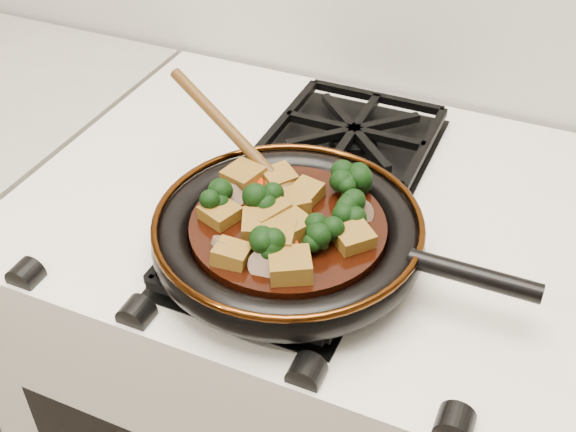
% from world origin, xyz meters
% --- Properties ---
extents(stove, '(0.76, 0.60, 0.90)m').
position_xyz_m(stove, '(0.00, 1.69, 0.45)').
color(stove, silver).
rests_on(stove, ground).
extents(burner_grate_front, '(0.23, 0.23, 0.03)m').
position_xyz_m(burner_grate_front, '(0.00, 1.55, 0.91)').
color(burner_grate_front, black).
rests_on(burner_grate_front, stove).
extents(burner_grate_back, '(0.23, 0.23, 0.03)m').
position_xyz_m(burner_grate_back, '(0.00, 1.83, 0.91)').
color(burner_grate_back, black).
rests_on(burner_grate_back, stove).
extents(skillet, '(0.44, 0.31, 0.05)m').
position_xyz_m(skillet, '(0.02, 1.56, 0.94)').
color(skillet, black).
rests_on(skillet, burner_grate_front).
extents(braising_sauce, '(0.23, 0.23, 0.02)m').
position_xyz_m(braising_sauce, '(0.01, 1.56, 0.95)').
color(braising_sauce, black).
rests_on(braising_sauce, skillet).
extents(tofu_cube_0, '(0.06, 0.06, 0.03)m').
position_xyz_m(tofu_cube_0, '(0.02, 1.54, 0.97)').
color(tofu_cube_0, brown).
rests_on(tofu_cube_0, braising_sauce).
extents(tofu_cube_1, '(0.06, 0.06, 0.03)m').
position_xyz_m(tofu_cube_1, '(-0.01, 1.56, 0.97)').
color(tofu_cube_1, brown).
rests_on(tofu_cube_1, braising_sauce).
extents(tofu_cube_2, '(0.05, 0.05, 0.02)m').
position_xyz_m(tofu_cube_2, '(0.09, 1.55, 0.97)').
color(tofu_cube_2, brown).
rests_on(tofu_cube_2, braising_sauce).
extents(tofu_cube_3, '(0.04, 0.04, 0.03)m').
position_xyz_m(tofu_cube_3, '(-0.02, 1.48, 0.97)').
color(tofu_cube_3, brown).
rests_on(tofu_cube_3, braising_sauce).
extents(tofu_cube_4, '(0.04, 0.04, 0.02)m').
position_xyz_m(tofu_cube_4, '(0.02, 1.61, 0.97)').
color(tofu_cube_4, brown).
rests_on(tofu_cube_4, braising_sauce).
extents(tofu_cube_5, '(0.06, 0.06, 0.03)m').
position_xyz_m(tofu_cube_5, '(-0.01, 1.53, 0.97)').
color(tofu_cube_5, brown).
rests_on(tofu_cube_5, braising_sauce).
extents(tofu_cube_6, '(0.05, 0.05, 0.03)m').
position_xyz_m(tofu_cube_6, '(-0.07, 1.61, 0.97)').
color(tofu_cube_6, brown).
rests_on(tofu_cube_6, braising_sauce).
extents(tofu_cube_7, '(0.06, 0.06, 0.03)m').
position_xyz_m(tofu_cube_7, '(0.05, 1.49, 0.97)').
color(tofu_cube_7, brown).
rests_on(tofu_cube_7, braising_sauce).
extents(tofu_cube_8, '(0.05, 0.05, 0.02)m').
position_xyz_m(tofu_cube_8, '(-0.03, 1.62, 0.97)').
color(tofu_cube_8, brown).
rests_on(tofu_cube_8, braising_sauce).
extents(tofu_cube_9, '(0.05, 0.06, 0.03)m').
position_xyz_m(tofu_cube_9, '(0.01, 1.58, 0.97)').
color(tofu_cube_9, brown).
rests_on(tofu_cube_9, braising_sauce).
extents(tofu_cube_10, '(0.05, 0.05, 0.03)m').
position_xyz_m(tofu_cube_10, '(0.02, 1.52, 0.97)').
color(tofu_cube_10, brown).
rests_on(tofu_cube_10, braising_sauce).
extents(tofu_cube_11, '(0.05, 0.05, 0.02)m').
position_xyz_m(tofu_cube_11, '(-0.06, 1.53, 0.97)').
color(tofu_cube_11, brown).
rests_on(tofu_cube_11, braising_sauce).
extents(broccoli_floret_0, '(0.09, 0.08, 0.07)m').
position_xyz_m(broccoli_floret_0, '(0.08, 1.59, 0.97)').
color(broccoli_floret_0, black).
rests_on(broccoli_floret_0, braising_sauce).
extents(broccoli_floret_1, '(0.09, 0.09, 0.07)m').
position_xyz_m(broccoli_floret_1, '(0.06, 1.64, 0.97)').
color(broccoli_floret_1, black).
rests_on(broccoli_floret_1, braising_sauce).
extents(broccoli_floret_2, '(0.09, 0.08, 0.06)m').
position_xyz_m(broccoli_floret_2, '(-0.06, 1.55, 0.97)').
color(broccoli_floret_2, black).
rests_on(broccoli_floret_2, braising_sauce).
extents(broccoli_floret_3, '(0.07, 0.07, 0.07)m').
position_xyz_m(broccoli_floret_3, '(0.06, 1.64, 0.97)').
color(broccoli_floret_3, black).
rests_on(broccoli_floret_3, braising_sauce).
extents(broccoli_floret_4, '(0.07, 0.07, 0.08)m').
position_xyz_m(broccoli_floret_4, '(-0.01, 1.57, 0.97)').
color(broccoli_floret_4, black).
rests_on(broccoli_floret_4, braising_sauce).
extents(broccoli_floret_5, '(0.08, 0.08, 0.06)m').
position_xyz_m(broccoli_floret_5, '(0.07, 1.54, 0.97)').
color(broccoli_floret_5, black).
rests_on(broccoli_floret_5, braising_sauce).
extents(broccoli_floret_6, '(0.08, 0.10, 0.08)m').
position_xyz_m(broccoli_floret_6, '(0.02, 1.50, 0.97)').
color(broccoli_floret_6, black).
rests_on(broccoli_floret_6, braising_sauce).
extents(carrot_coin_0, '(0.03, 0.03, 0.02)m').
position_xyz_m(carrot_coin_0, '(-0.05, 1.60, 0.96)').
color(carrot_coin_0, red).
rests_on(carrot_coin_0, braising_sauce).
extents(carrot_coin_1, '(0.03, 0.03, 0.02)m').
position_xyz_m(carrot_coin_1, '(0.03, 1.52, 0.96)').
color(carrot_coin_1, red).
rests_on(carrot_coin_1, braising_sauce).
extents(carrot_coin_2, '(0.03, 0.03, 0.01)m').
position_xyz_m(carrot_coin_2, '(0.03, 1.50, 0.96)').
color(carrot_coin_2, red).
rests_on(carrot_coin_2, braising_sauce).
extents(carrot_coin_3, '(0.03, 0.03, 0.02)m').
position_xyz_m(carrot_coin_3, '(0.08, 1.58, 0.96)').
color(carrot_coin_3, red).
rests_on(carrot_coin_3, braising_sauce).
extents(carrot_coin_4, '(0.03, 0.03, 0.02)m').
position_xyz_m(carrot_coin_4, '(0.07, 1.58, 0.96)').
color(carrot_coin_4, red).
rests_on(carrot_coin_4, braising_sauce).
extents(carrot_coin_5, '(0.03, 0.03, 0.01)m').
position_xyz_m(carrot_coin_5, '(0.01, 1.52, 0.96)').
color(carrot_coin_5, red).
rests_on(carrot_coin_5, braising_sauce).
extents(mushroom_slice_0, '(0.04, 0.03, 0.03)m').
position_xyz_m(mushroom_slice_0, '(0.02, 1.48, 0.97)').
color(mushroom_slice_0, brown).
rests_on(mushroom_slice_0, braising_sauce).
extents(mushroom_slice_1, '(0.04, 0.04, 0.02)m').
position_xyz_m(mushroom_slice_1, '(-0.03, 1.49, 0.97)').
color(mushroom_slice_1, brown).
rests_on(mushroom_slice_1, braising_sauce).
extents(mushroom_slice_2, '(0.05, 0.05, 0.02)m').
position_xyz_m(mushroom_slice_2, '(-0.06, 1.60, 0.97)').
color(mushroom_slice_2, brown).
rests_on(mushroom_slice_2, braising_sauce).
extents(mushroom_slice_3, '(0.04, 0.04, 0.03)m').
position_xyz_m(mushroom_slice_3, '(0.08, 1.60, 0.97)').
color(mushroom_slice_3, brown).
rests_on(mushroom_slice_3, braising_sauce).
extents(mushroom_slice_4, '(0.04, 0.04, 0.03)m').
position_xyz_m(mushroom_slice_4, '(-0.07, 1.57, 0.97)').
color(mushroom_slice_4, brown).
rests_on(mushroom_slice_4, braising_sauce).
extents(wooden_spoon, '(0.14, 0.08, 0.21)m').
position_xyz_m(wooden_spoon, '(-0.07, 1.64, 0.98)').
color(wooden_spoon, '#4D3010').
rests_on(wooden_spoon, braising_sauce).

